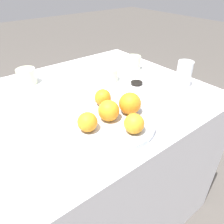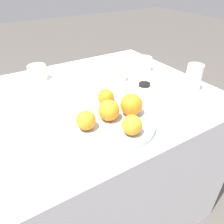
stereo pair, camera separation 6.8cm
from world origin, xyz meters
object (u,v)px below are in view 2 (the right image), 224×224
Objects in this scene: orange_1 at (131,105)px; soy_dish at (144,84)px; orange_3 at (106,97)px; cup_1 at (117,75)px; fruit_platter at (112,121)px; water_glass at (194,78)px; orange_4 at (109,110)px; orange_0 at (86,120)px; cup_2 at (144,64)px; orange_2 at (132,125)px; cup_0 at (38,73)px.

soy_dish is (0.21, 0.18, -0.05)m from orange_1.
cup_1 is (0.17, 0.19, -0.02)m from orange_3.
fruit_platter reaches higher than soy_dish.
cup_1 reaches higher than fruit_platter.
orange_3 is at bearing -163.55° from soy_dish.
orange_1 is at bearing -139.25° from soy_dish.
soy_dish is (-0.15, 0.14, -0.05)m from water_glass.
orange_4 is 0.34m from soy_dish.
orange_1 is at bearing -2.40° from orange_0.
orange_3 is (0.13, 0.10, -0.00)m from orange_0.
fruit_platter is 3.83× the size of cup_2.
orange_3 is 1.13× the size of soy_dish.
orange_2 is 0.61m from cup_0.
cup_0 reaches higher than cup_1.
cup_2 is at bearing 45.59° from orange_1.
fruit_platter is 4.19× the size of orange_4.
orange_1 is at bearing -2.86° from fruit_platter.
orange_1 reaches higher than cup_1.
water_glass is 0.34m from cup_1.
orange_2 reaches higher than orange_3.
soy_dish is at bearing 136.63° from water_glass.
fruit_platter is 0.51m from cup_2.
orange_0 is (-0.10, 0.00, 0.04)m from fruit_platter.
orange_4 reaches higher than orange_2.
orange_3 is 0.10m from orange_4.
soy_dish is (0.25, 0.07, -0.04)m from orange_3.
orange_1 is at bearing -9.09° from orange_4.
cup_2 is at bearing 39.11° from fruit_platter.
orange_4 reaches higher than orange_0.
cup_2 is 1.43× the size of soy_dish.
soy_dish is at bearing 31.58° from fruit_platter.
orange_3 reaches higher than cup_2.
soy_dish is (0.29, 0.17, -0.05)m from orange_4.
orange_4 is 0.44m from water_glass.
cup_2 reaches higher than cup_1.
orange_0 is 0.42m from soy_dish.
water_glass reaches higher than cup_0.
cup_2 is at bearing 37.79° from orange_4.
orange_3 is at bearing 170.20° from water_glass.
orange_3 is at bearing -69.64° from cup_0.
cup_1 is (-0.23, 0.26, -0.03)m from water_glass.
soy_dish is at bearing 44.76° from orange_2.
cup_0 is at bearing 110.56° from orange_1.
fruit_platter is at bearing -2.03° from orange_0.
soy_dish is (0.08, -0.11, -0.02)m from cup_1.
orange_1 is 1.42× the size of soy_dish.
orange_0 is 0.99× the size of orange_2.
cup_0 is (-0.19, 0.50, -0.02)m from orange_1.
water_glass reaches higher than cup_1.
water_glass is (0.40, -0.07, 0.01)m from orange_3.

